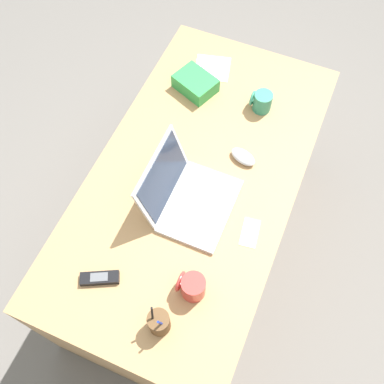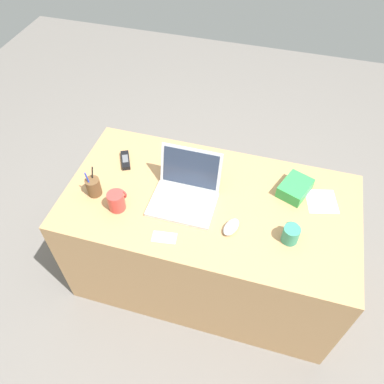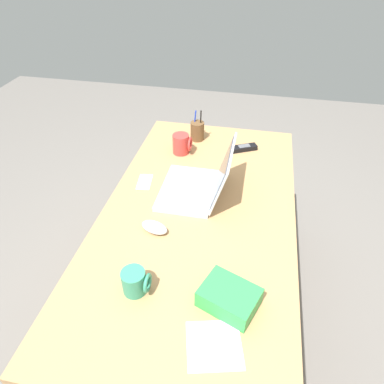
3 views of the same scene
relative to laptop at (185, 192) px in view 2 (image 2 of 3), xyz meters
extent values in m
plane|color=slate|center=(0.13, 0.02, -0.77)|extent=(6.00, 6.00, 0.00)
cube|color=tan|center=(0.13, 0.02, -0.41)|extent=(1.50, 0.79, 0.72)
cube|color=silver|center=(0.00, -0.05, -0.04)|extent=(0.32, 0.23, 0.02)
cube|color=silver|center=(0.00, -0.03, -0.03)|extent=(0.27, 0.12, 0.00)
cube|color=silver|center=(0.00, -0.12, -0.03)|extent=(0.09, 0.05, 0.00)
cube|color=silver|center=(0.00, 0.10, 0.08)|extent=(0.31, 0.07, 0.21)
cube|color=#283347|center=(0.00, 0.10, 0.08)|extent=(0.28, 0.06, 0.19)
ellipsoid|color=silver|center=(0.27, -0.12, -0.03)|extent=(0.09, 0.12, 0.03)
cylinder|color=#C63833|center=(-0.31, -0.15, 0.00)|extent=(0.08, 0.08, 0.10)
torus|color=#C63833|center=(-0.31, -0.10, 0.01)|extent=(0.07, 0.01, 0.07)
cylinder|color=#338C6B|center=(0.54, -0.11, 0.00)|extent=(0.08, 0.08, 0.09)
torus|color=#338C6B|center=(0.54, -0.06, 0.00)|extent=(0.06, 0.01, 0.06)
cube|color=black|center=(-0.40, 0.17, -0.03)|extent=(0.10, 0.14, 0.02)
cube|color=#595B60|center=(-0.40, 0.17, -0.02)|extent=(0.05, 0.07, 0.00)
cylinder|color=brown|center=(-0.46, -0.09, 0.00)|extent=(0.07, 0.07, 0.10)
cylinder|color=#1933B2|center=(-0.47, -0.11, 0.04)|extent=(0.03, 0.02, 0.14)
cylinder|color=black|center=(-0.46, -0.08, 0.05)|extent=(0.04, 0.01, 0.16)
cube|color=green|center=(0.53, 0.19, -0.01)|extent=(0.18, 0.21, 0.07)
cube|color=white|center=(0.67, 0.17, -0.05)|extent=(0.18, 0.19, 0.00)
cube|color=white|center=(-0.03, -0.26, -0.05)|extent=(0.12, 0.08, 0.00)
camera|label=1|loc=(-0.69, -0.31, 1.45)|focal=41.04mm
camera|label=2|loc=(0.38, -1.19, 1.44)|focal=35.44mm
camera|label=3|loc=(1.17, 0.21, 0.90)|focal=32.25mm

